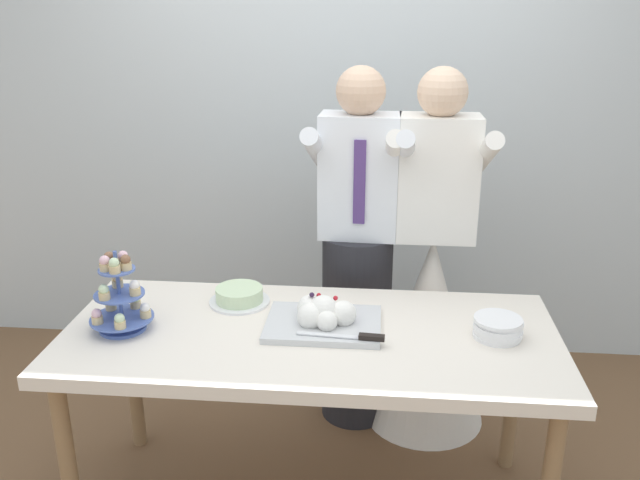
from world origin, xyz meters
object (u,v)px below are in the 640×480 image
plate_stack (498,327)px  round_cake (239,296)px  main_cake_tray (323,317)px  dessert_table (310,349)px  person_groom (357,271)px  person_bride (430,307)px  cupcake_stand (120,298)px

plate_stack → round_cake: bearing=168.4°
main_cake_tray → round_cake: size_ratio=1.81×
dessert_table → person_groom: bearing=77.5°
main_cake_tray → plate_stack: 0.63m
main_cake_tray → dessert_table: bearing=-141.0°
dessert_table → main_cake_tray: 0.13m
person_groom → person_bride: same height
main_cake_tray → person_bride: size_ratio=0.26×
cupcake_stand → round_cake: (0.38, 0.26, -0.10)m
cupcake_stand → person_groom: size_ratio=0.18×
dessert_table → plate_stack: (0.67, 0.02, 0.11)m
person_bride → main_cake_tray: bearing=-125.2°
main_cake_tray → person_groom: size_ratio=0.26×
cupcake_stand → person_bride: size_ratio=0.18×
cupcake_stand → person_bride: bearing=31.0°
round_cake → person_bride: bearing=29.1°
dessert_table → person_groom: size_ratio=1.08×
plate_stack → person_bride: (-0.19, 0.64, -0.23)m
round_cake → person_bride: size_ratio=0.14×
cupcake_stand → round_cake: size_ratio=1.27×
cupcake_stand → plate_stack: cupcake_stand is taller
cupcake_stand → plate_stack: (1.35, 0.06, -0.09)m
plate_stack → person_groom: (-0.52, 0.64, -0.07)m
plate_stack → person_bride: bearing=106.5°
main_cake_tray → plate_stack: (0.63, -0.02, -0.00)m
main_cake_tray → person_groom: (0.10, 0.62, -0.07)m
main_cake_tray → person_groom: person_groom is taller
plate_stack → main_cake_tray: bearing=178.1°
dessert_table → cupcake_stand: size_ratio=5.90×
round_cake → cupcake_stand: bearing=-145.2°
person_groom → main_cake_tray: bearing=-99.2°
round_cake → dessert_table: bearing=-35.5°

